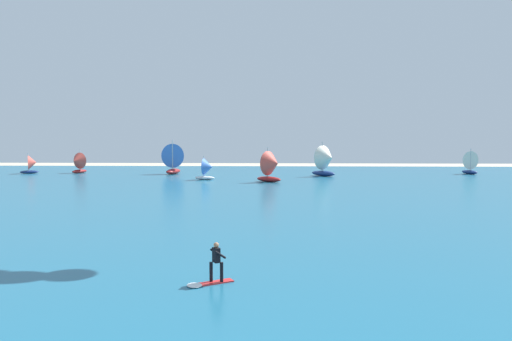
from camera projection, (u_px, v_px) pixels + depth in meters
The scene contains 9 objects.
ocean at pixel (273, 188), 57.75m from camera, with size 160.00×90.00×0.10m, color #1E607F.
kitesurfer at pixel (212, 269), 19.46m from camera, with size 1.97×1.48×1.67m.
sailboat_mid_left at pixel (77, 163), 81.34m from camera, with size 3.10×3.49×3.92m.
sailboat_mid_right at pixel (175, 158), 80.38m from camera, with size 4.28×4.96×5.64m.
sailboat_anchored_offshore at pixel (32, 164), 80.99m from camera, with size 3.07×2.75×3.45m.
sailboat_heeled_over at pixel (468, 162), 80.01m from camera, with size 3.34×3.80×4.27m.
sailboat_outermost at pixel (326, 160), 74.72m from camera, with size 4.73×4.82×5.41m.
sailboat_leading at pixel (272, 166), 64.78m from camera, with size 4.24×4.02×4.72m.
sailboat_center_horizon at pixel (207, 169), 68.46m from camera, with size 3.02×2.60×3.44m.
Camera 1 is at (0.14, -6.32, 5.97)m, focal length 33.79 mm.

